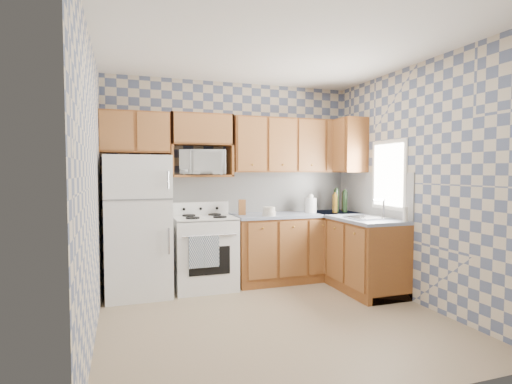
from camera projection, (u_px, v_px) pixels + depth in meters
floor at (275, 319)px, 4.05m from camera, size 3.40×3.40×0.00m
back_wall at (233, 182)px, 5.49m from camera, size 3.40×0.02×2.70m
right_wall at (415, 184)px, 4.52m from camera, size 0.02×3.20×2.70m
backsplash_back at (261, 192)px, 5.62m from camera, size 2.60×0.02×0.56m
backsplash_right at (372, 194)px, 5.28m from camera, size 0.02×1.60×0.56m
refrigerator at (138, 226)px, 4.78m from camera, size 0.75×0.70×1.68m
stove_body at (204, 253)px, 5.08m from camera, size 0.76×0.65×0.90m
cooktop at (204, 218)px, 5.06m from camera, size 0.76×0.65×0.02m
backguard at (200, 208)px, 5.32m from camera, size 0.76×0.08×0.17m
dish_towel_left at (197, 252)px, 4.70m from camera, size 0.18×0.02×0.38m
dish_towel_right at (212, 251)px, 4.76m from camera, size 0.18×0.02×0.38m
base_cabinets_back at (296, 247)px, 5.52m from camera, size 1.75×0.60×0.88m
base_cabinets_right at (352, 252)px, 5.23m from camera, size 0.60×1.60×0.88m
countertop_back at (297, 214)px, 5.49m from camera, size 1.77×0.63×0.04m
countertop_right at (352, 217)px, 5.20m from camera, size 0.63×1.60×0.04m
upper_cabinets_back at (293, 146)px, 5.57m from camera, size 1.75×0.33×0.74m
upper_cabinets_fridge at (135, 133)px, 4.90m from camera, size 0.82×0.33×0.50m
upper_cabinets_right at (344, 146)px, 5.62m from camera, size 0.33×0.70×0.74m
microwave_shelf at (201, 176)px, 5.18m from camera, size 0.80×0.33×0.03m
microwave at (203, 162)px, 5.14m from camera, size 0.64×0.50×0.32m
sink at (368, 218)px, 4.87m from camera, size 0.48×0.40×0.03m
window at (389, 175)px, 4.93m from camera, size 0.02×0.66×0.86m
bottle_0 at (336, 201)px, 5.62m from camera, size 0.07×0.07×0.32m
bottle_1 at (345, 202)px, 5.59m from camera, size 0.07×0.07×0.30m
bottle_2 at (344, 202)px, 5.70m from camera, size 0.07×0.07×0.28m
bottle_3 at (335, 204)px, 5.52m from camera, size 0.07×0.07×0.26m
knife_block at (242, 207)px, 5.27m from camera, size 0.11×0.11×0.20m
electric_kettle at (311, 205)px, 5.55m from camera, size 0.16×0.16×0.20m
food_containers at (269, 211)px, 5.13m from camera, size 0.18×0.18×0.12m
soap_bottle at (405, 214)px, 4.56m from camera, size 0.06×0.06×0.17m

